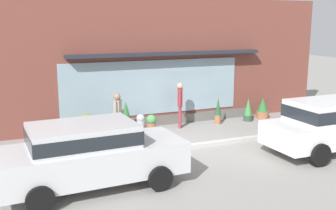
{
  "coord_description": "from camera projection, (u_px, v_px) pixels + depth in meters",
  "views": [
    {
      "loc": [
        -5.98,
        -11.34,
        3.97
      ],
      "look_at": [
        -0.72,
        1.2,
        1.17
      ],
      "focal_mm": 42.91,
      "sensor_mm": 36.0,
      "label": 1
    }
  ],
  "objects": [
    {
      "name": "pedestrian_with_handbag",
      "position": [
        118.0,
        113.0,
        13.6
      ],
      "size": [
        0.46,
        0.56,
        1.64
      ],
      "rotation": [
        0.0,
        0.0,
        0.96
      ],
      "color": "#475675",
      "rests_on": "ground_plane"
    },
    {
      "name": "potted_plant_window_left",
      "position": [
        151.0,
        123.0,
        14.87
      ],
      "size": [
        0.37,
        0.37,
        0.63
      ],
      "color": "#9E6042",
      "rests_on": "ground_plane"
    },
    {
      "name": "parked_car_silver",
      "position": [
        89.0,
        152.0,
        9.65
      ],
      "size": [
        4.54,
        2.12,
        1.62
      ],
      "rotation": [
        0.0,
        0.0,
        0.05
      ],
      "color": "silver",
      "rests_on": "ground_plane"
    },
    {
      "name": "potted_plant_trailing_edge",
      "position": [
        248.0,
        110.0,
        16.43
      ],
      "size": [
        0.37,
        0.37,
        0.96
      ],
      "color": "#33473D",
      "rests_on": "ground_plane"
    },
    {
      "name": "potted_plant_corner_tall",
      "position": [
        55.0,
        131.0,
        13.75
      ],
      "size": [
        0.36,
        0.36,
        0.55
      ],
      "color": "#33473D",
      "rests_on": "ground_plane"
    },
    {
      "name": "potted_plant_window_right",
      "position": [
        88.0,
        125.0,
        13.86
      ],
      "size": [
        0.63,
        0.63,
        0.9
      ],
      "color": "#B7B2A3",
      "rests_on": "ground_plane"
    },
    {
      "name": "potted_plant_near_hydrant",
      "position": [
        218.0,
        111.0,
        15.96
      ],
      "size": [
        0.26,
        0.26,
        1.05
      ],
      "color": "#9E6042",
      "rests_on": "ground_plane"
    },
    {
      "name": "storefront",
      "position": [
        165.0,
        64.0,
        15.7
      ],
      "size": [
        14.0,
        0.81,
        4.9
      ],
      "color": "brown",
      "rests_on": "ground_plane"
    },
    {
      "name": "parked_car_white",
      "position": [
        334.0,
        123.0,
        12.4
      ],
      "size": [
        4.57,
        1.96,
        1.65
      ],
      "rotation": [
        0.0,
        0.0,
        0.01
      ],
      "color": "white",
      "rests_on": "ground_plane"
    },
    {
      "name": "curb_strip",
      "position": [
        205.0,
        144.0,
        13.11
      ],
      "size": [
        14.0,
        0.24,
        0.12
      ],
      "primitive_type": "cube",
      "color": "#B2B2AD",
      "rests_on": "ground_plane"
    },
    {
      "name": "potted_plant_by_entrance",
      "position": [
        126.0,
        118.0,
        14.61
      ],
      "size": [
        0.46,
        0.46,
        1.17
      ],
      "color": "#9E6042",
      "rests_on": "ground_plane"
    },
    {
      "name": "pedestrian_passerby",
      "position": [
        180.0,
        101.0,
        15.24
      ],
      "size": [
        0.32,
        0.47,
        1.74
      ],
      "rotation": [
        0.0,
        0.0,
        4.28
      ],
      "color": "#8E333D",
      "rests_on": "ground_plane"
    },
    {
      "name": "potted_plant_doorstep",
      "position": [
        263.0,
        108.0,
        16.91
      ],
      "size": [
        0.52,
        0.52,
        0.87
      ],
      "color": "#9E6042",
      "rests_on": "ground_plane"
    },
    {
      "name": "fire_hydrant",
      "position": [
        141.0,
        128.0,
        13.53
      ],
      "size": [
        0.44,
        0.41,
        0.96
      ],
      "color": "#B2B2B7",
      "rests_on": "ground_plane"
    },
    {
      "name": "ground_plane",
      "position": [
        202.0,
        144.0,
        13.31
      ],
      "size": [
        60.0,
        60.0,
        0.0
      ],
      "primitive_type": "plane",
      "color": "gray"
    }
  ]
}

